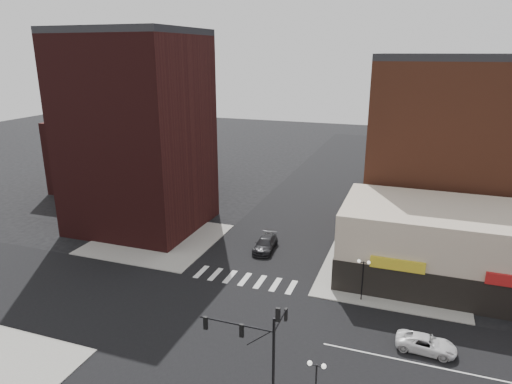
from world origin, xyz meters
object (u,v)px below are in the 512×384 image
(white_suv, at_px, (426,344))
(dark_sedan_north, at_px, (265,244))
(traffic_signal, at_px, (261,340))
(street_lamp_se_a, at_px, (316,376))
(street_lamp_ne, at_px, (363,270))

(white_suv, height_order, dark_sedan_north, dark_sedan_north)
(traffic_signal, bearing_deg, street_lamp_se_a, -2.57)
(white_suv, bearing_deg, traffic_signal, 135.91)
(traffic_signal, xyz_separation_m, street_lamp_ne, (4.76, 15.83, -1.67))
(street_lamp_ne, distance_m, dark_sedan_north, 15.01)
(street_lamp_ne, height_order, white_suv, street_lamp_ne)
(dark_sedan_north, bearing_deg, street_lamp_se_a, -68.75)
(white_suv, relative_size, dark_sedan_north, 0.86)
(dark_sedan_north, bearing_deg, traffic_signal, -76.38)
(street_lamp_ne, relative_size, white_suv, 0.89)
(street_lamp_se_a, distance_m, white_suv, 12.32)
(traffic_signal, bearing_deg, street_lamp_ne, 73.25)
(street_lamp_ne, xyz_separation_m, dark_sedan_north, (-12.43, 8.03, -2.50))
(street_lamp_se_a, height_order, street_lamp_ne, same)
(street_lamp_se_a, distance_m, dark_sedan_north, 26.72)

